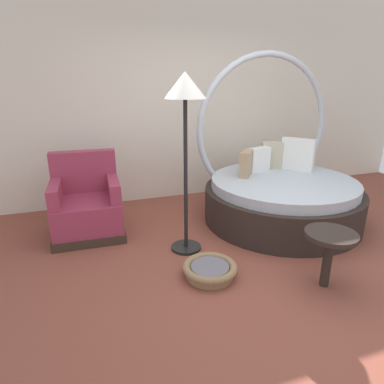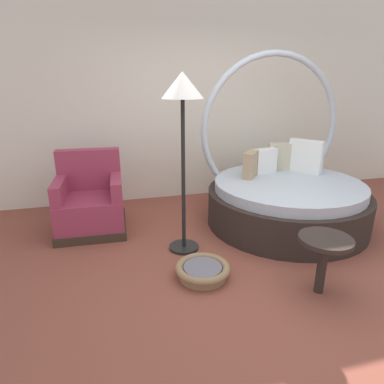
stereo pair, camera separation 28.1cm
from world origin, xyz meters
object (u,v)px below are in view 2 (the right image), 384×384
at_px(side_table, 325,248).
at_px(floor_lamp, 183,104).
at_px(red_armchair, 91,203).
at_px(round_daybed, 284,192).
at_px(pet_basket, 203,270).

bearing_deg(side_table, floor_lamp, 132.59).
bearing_deg(red_armchair, round_daybed, -8.98).
relative_size(round_daybed, red_armchair, 2.23).
bearing_deg(pet_basket, red_armchair, 126.69).
height_order(round_daybed, side_table, round_daybed).
relative_size(round_daybed, pet_basket, 4.12).
distance_m(round_daybed, floor_lamp, 1.86).
xyz_separation_m(red_armchair, floor_lamp, (0.97, -0.79, 1.20)).
bearing_deg(floor_lamp, pet_basket, -85.69).
relative_size(round_daybed, floor_lamp, 1.15).
height_order(red_armchair, floor_lamp, floor_lamp).
bearing_deg(floor_lamp, red_armchair, 141.08).
xyz_separation_m(red_armchair, side_table, (1.93, -1.83, 0.10)).
bearing_deg(side_table, red_armchair, 136.57).
bearing_deg(round_daybed, pet_basket, -144.11).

